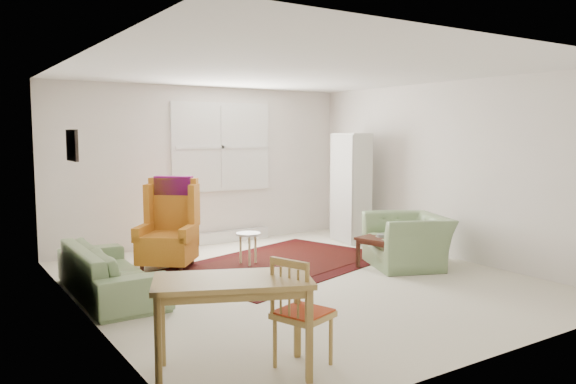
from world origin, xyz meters
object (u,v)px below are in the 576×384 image
wingback_chair (167,223)px  cabinet (351,188)px  desk_chair (303,311)px  coffee_table (381,252)px  armchair (407,236)px  sofa (110,261)px  desk (233,326)px  stool (248,249)px

wingback_chair → cabinet: 3.21m
cabinet → desk_chair: bearing=-125.3°
wingback_chair → coffee_table: size_ratio=2.36×
wingback_chair → armchair: bearing=9.0°
sofa → desk: bearing=-175.5°
wingback_chair → cabinet: bearing=41.9°
desk_chair → desk: bearing=53.0°
cabinet → desk: bearing=-130.6°
coffee_table → stool: (-1.38, 1.10, 0.01)m
stool → desk: (-1.77, -2.96, 0.14)m
sofa → wingback_chair: 1.28m
stool → desk_chair: bearing=-112.0°
sofa → stool: size_ratio=4.28×
wingback_chair → desk: size_ratio=1.05×
wingback_chair → coffee_table: wingback_chair is taller
coffee_table → desk_chair: desk_chair is taller
coffee_table → desk: (-3.15, -1.86, 0.15)m
armchair → desk: 3.92m
wingback_chair → desk: (-0.78, -3.35, -0.24)m
sofa → desk: (0.19, -2.54, -0.02)m
coffee_table → desk: size_ratio=0.45×
coffee_table → desk_chair: (-2.64, -2.03, 0.22)m
armchair → cabinet: size_ratio=0.60×
armchair → desk_chair: size_ratio=1.23×
armchair → coffee_table: armchair is taller
cabinet → desk: 5.31m
sofa → cabinet: size_ratio=1.08×
coffee_table → cabinet: (0.82, 1.62, 0.68)m
coffee_table → desk: bearing=-149.5°
armchair → desk: bearing=-41.8°
wingback_chair → stool: bearing=18.0°
stool → coffee_table: bearing=-38.6°
coffee_table → desk_chair: size_ratio=0.59×
stool → desk: size_ratio=0.39×
coffee_table → desk: 3.67m
desk → sofa: bearing=94.2°
cabinet → desk: size_ratio=1.55×
armchair → stool: size_ratio=2.39×
desk → desk_chair: bearing=-18.3°
sofa → coffee_table: bearing=-101.2°
sofa → cabinet: cabinet is taller
sofa → desk_chair: desk_chair is taller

